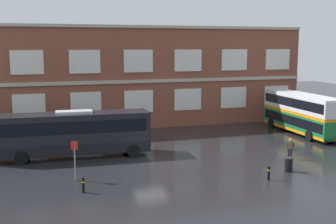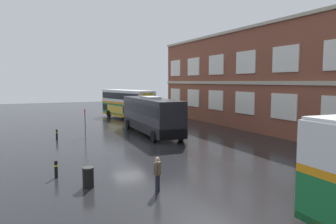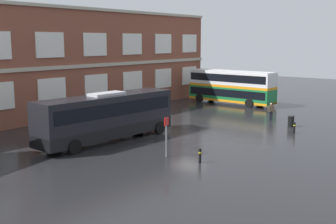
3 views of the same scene
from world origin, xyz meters
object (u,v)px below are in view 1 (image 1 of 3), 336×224
double_decker_middle (302,113)px  station_litter_bin (289,165)px  safety_bollard_west (83,185)px  waiting_passenger (290,148)px  safety_bollard_east (269,173)px  bus_stand_flag (75,157)px  touring_coach (75,134)px

double_decker_middle → station_litter_bin: double_decker_middle is taller
station_litter_bin → safety_bollard_west: bearing=180.0°
waiting_passenger → safety_bollard_east: 6.12m
station_litter_bin → safety_bollard_east: bearing=-151.7°
waiting_passenger → station_litter_bin: bearing=-124.8°
bus_stand_flag → safety_bollard_east: size_ratio=2.84×
double_decker_middle → bus_stand_flag: (-23.85, -8.85, -0.51)m
waiting_passenger → safety_bollard_west: bearing=-170.1°
touring_coach → double_decker_middle: bearing=6.0°
waiting_passenger → station_litter_bin: waiting_passenger is taller
safety_bollard_west → touring_coach: bearing=86.7°
bus_stand_flag → safety_bollard_east: 13.06m
waiting_passenger → bus_stand_flag: bus_stand_flag is taller
double_decker_middle → safety_bollard_east: (-11.44, -12.74, -1.66)m
double_decker_middle → station_litter_bin: size_ratio=10.75×
station_litter_bin → bus_stand_flag: bearing=170.0°
double_decker_middle → safety_bollard_west: size_ratio=11.66×
touring_coach → station_litter_bin: size_ratio=11.77×
safety_bollard_west → safety_bollard_east: (12.22, -1.29, 0.00)m
touring_coach → station_litter_bin: bearing=-32.6°
double_decker_middle → waiting_passenger: (-7.01, -8.53, -1.22)m
bus_stand_flag → station_litter_bin: bearing=-10.0°
safety_bollard_west → bus_stand_flag: bearing=94.2°
waiting_passenger → safety_bollard_west: 16.91m
touring_coach → safety_bollard_west: bearing=-93.3°
double_decker_middle → station_litter_bin: bearing=-128.3°
touring_coach → bus_stand_flag: size_ratio=4.49×
touring_coach → safety_bollard_west: (-0.53, -9.01, -1.42)m
bus_stand_flag → double_decker_middle: bearing=20.4°
bus_stand_flag → safety_bollard_west: (0.19, -2.60, -1.14)m
waiting_passenger → bus_stand_flag: (-16.84, -0.31, 0.70)m
double_decker_middle → station_litter_bin: 14.68m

